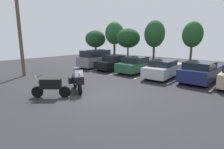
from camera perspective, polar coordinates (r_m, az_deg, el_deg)
The scene contains 15 objects.
ground at distance 9.93m, azimuth -5.11°, elevation -6.94°, with size 44.00×44.00×0.10m, color #262628.
motorcycle_touring at distance 10.53m, azimuth -11.42°, elevation -2.03°, with size 1.97×1.26×1.41m.
motorcycle_second at distance 9.83m, azimuth -19.67°, elevation -3.82°, with size 1.65×1.48×1.26m.
parking_stripes at distance 15.95m, azimuth 12.35°, elevation 0.14°, with size 16.23×4.83×0.01m.
car_grey at distance 19.63m, azimuth -4.96°, elevation 5.27°, with size 2.06×4.83×1.91m.
car_black at distance 17.88m, azimuth 0.81°, elevation 3.91°, with size 1.88×4.25×1.47m.
car_green at distance 16.51m, azimuth 8.09°, elevation 3.16°, with size 2.08×4.36×1.46m.
car_silver at distance 14.83m, azimuth 16.73°, elevation 1.85°, with size 2.06×4.80×1.43m.
car_navy at distance 14.33m, azimuth 27.26°, elevation 0.86°, with size 2.01×4.56×1.50m.
utility_pole at distance 16.40m, azimuth -28.32°, elevation 13.15°, with size 1.12×1.55×7.58m.
tree_far_right at distance 29.24m, azimuth 5.37°, elevation 11.88°, with size 3.88×3.88×4.84m.
tree_right at distance 27.85m, azimuth 13.92°, elevation 12.89°, with size 3.12×3.12×5.92m.
tree_far_left at distance 33.27m, azimuth 0.83°, elevation 13.47°, with size 3.50×3.50×6.27m.
tree_center at distance 35.31m, azimuth -5.50°, elevation 11.62°, with size 4.02×4.02×4.83m.
tree_rear at distance 24.55m, azimuth 25.11°, elevation 11.87°, with size 2.50×2.50×5.31m.
Camera 1 is at (6.83, -6.48, 3.10)m, focal length 27.62 mm.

